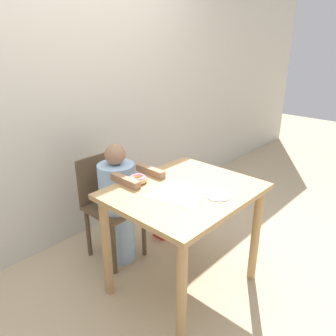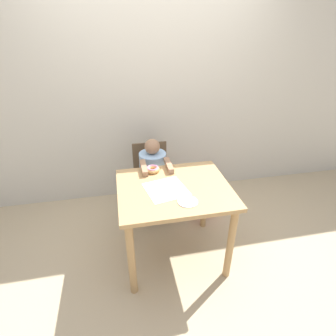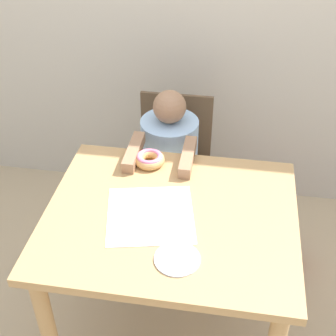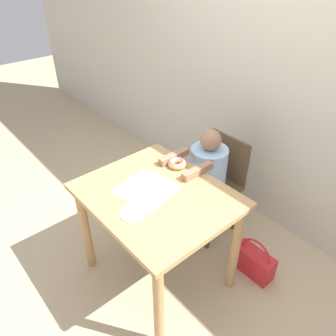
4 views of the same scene
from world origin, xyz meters
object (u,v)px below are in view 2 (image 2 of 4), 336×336
object	(u,v)px
donut	(153,169)
chair	(152,180)
handbag	(201,205)
child_figure	(153,182)

from	to	relation	value
donut	chair	bearing A→B (deg)	84.03
chair	handbag	distance (m)	0.65
chair	handbag	size ratio (longest dim) A/B	2.58
donut	handbag	bearing A→B (deg)	22.94
child_figure	handbag	xyz separation A→B (m)	(0.54, -0.03, -0.36)
chair	child_figure	distance (m)	0.12
handbag	child_figure	bearing A→B (deg)	176.79
chair	handbag	bearing A→B (deg)	-14.66
chair	donut	xyz separation A→B (m)	(-0.04, -0.39, 0.35)
donut	handbag	distance (m)	0.93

